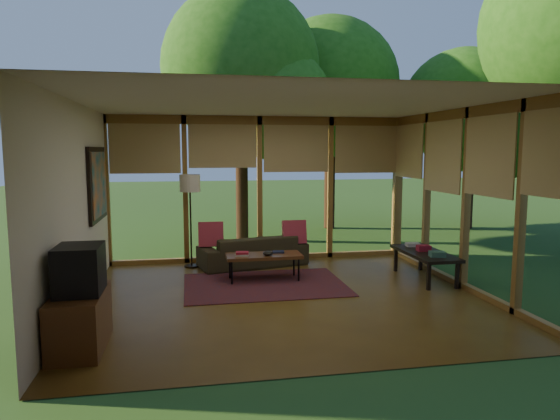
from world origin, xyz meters
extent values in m
plane|color=brown|center=(0.00, 0.00, 0.00)|extent=(5.50, 5.50, 0.00)
plane|color=silver|center=(0.00, 0.00, 2.70)|extent=(5.50, 5.50, 0.00)
cube|color=silver|center=(-2.75, 0.00, 1.35)|extent=(0.04, 5.00, 2.70)
cube|color=silver|center=(0.00, -2.50, 1.35)|extent=(5.50, 0.04, 2.70)
cube|color=olive|center=(0.00, 2.50, 1.35)|extent=(5.50, 0.12, 2.70)
cube|color=olive|center=(2.75, 0.00, 1.35)|extent=(0.12, 5.00, 2.70)
plane|color=#294E1D|center=(8.00, 8.00, -0.01)|extent=(40.00, 40.00, 0.00)
cylinder|color=#382014|center=(-0.11, 4.66, 2.51)|extent=(0.28, 0.28, 5.03)
sphere|color=#1D5012|center=(-0.11, 4.66, 3.91)|extent=(3.53, 3.53, 3.53)
cylinder|color=#382014|center=(2.39, 6.12, 2.39)|extent=(0.28, 0.28, 4.78)
sphere|color=#1D5012|center=(2.39, 6.12, 3.72)|extent=(3.59, 3.59, 3.59)
cylinder|color=#382014|center=(5.80, 5.40, 2.00)|extent=(0.28, 0.28, 3.99)
sphere|color=#1D5012|center=(5.80, 5.40, 3.10)|extent=(3.22, 3.22, 3.22)
cube|color=maroon|center=(-0.19, 0.68, 0.01)|extent=(2.46, 1.74, 0.01)
imported|color=#332C19|center=(-0.20, 2.00, 0.28)|extent=(2.03, 1.18, 0.56)
cube|color=maroon|center=(-0.95, 1.95, 0.60)|extent=(0.43, 0.23, 0.45)
cube|color=maroon|center=(0.55, 1.95, 0.59)|extent=(0.42, 0.23, 0.44)
cube|color=#BBB4AA|center=(-0.51, 0.91, 0.44)|extent=(0.24, 0.20, 0.03)
cube|color=maroon|center=(-0.51, 0.91, 0.47)|extent=(0.22, 0.17, 0.03)
cube|color=#161A31|center=(0.09, 1.04, 0.44)|extent=(0.19, 0.15, 0.03)
ellipsoid|color=black|center=(-0.11, 0.86, 0.46)|extent=(0.16, 0.16, 0.07)
cube|color=brown|center=(-2.47, -1.42, 0.30)|extent=(0.50, 1.00, 0.60)
cube|color=black|center=(-2.45, -1.42, 0.85)|extent=(0.45, 0.55, 0.50)
cube|color=#36604D|center=(2.40, 0.16, 0.50)|extent=(0.25, 0.20, 0.08)
cube|color=maroon|center=(2.40, 0.61, 0.50)|extent=(0.22, 0.16, 0.09)
cube|color=#BBB4AA|center=(2.40, 1.01, 0.48)|extent=(0.24, 0.18, 0.06)
cylinder|color=black|center=(-1.29, 2.11, 0.01)|extent=(0.26, 0.26, 0.03)
cylinder|color=black|center=(-1.29, 2.11, 0.79)|extent=(0.03, 0.03, 1.52)
cylinder|color=beige|center=(-1.29, 2.11, 1.50)|extent=(0.36, 0.36, 0.30)
cube|color=brown|center=(-0.16, 0.96, 0.40)|extent=(1.20, 0.50, 0.05)
cylinder|color=black|center=(-0.69, 0.78, 0.19)|extent=(0.03, 0.03, 0.38)
cylinder|color=black|center=(0.37, 0.78, 0.19)|extent=(0.03, 0.03, 0.38)
cylinder|color=black|center=(-0.69, 1.14, 0.19)|extent=(0.03, 0.03, 0.38)
cylinder|color=black|center=(0.37, 1.14, 0.19)|extent=(0.03, 0.03, 0.38)
cube|color=black|center=(2.40, 0.56, 0.43)|extent=(0.60, 1.40, 0.05)
cube|color=black|center=(2.17, -0.04, 0.20)|extent=(0.05, 0.05, 0.40)
cube|color=black|center=(2.63, -0.04, 0.20)|extent=(0.05, 0.05, 0.40)
cube|color=black|center=(2.17, 1.16, 0.20)|extent=(0.05, 0.05, 0.40)
cube|color=black|center=(2.63, 1.16, 0.20)|extent=(0.05, 0.05, 0.40)
cube|color=black|center=(-2.72, 1.40, 1.55)|extent=(0.05, 1.35, 1.15)
cube|color=#195A71|center=(-2.69, 1.40, 1.55)|extent=(0.02, 1.20, 1.00)
camera|label=1|loc=(-1.32, -6.76, 2.08)|focal=32.00mm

